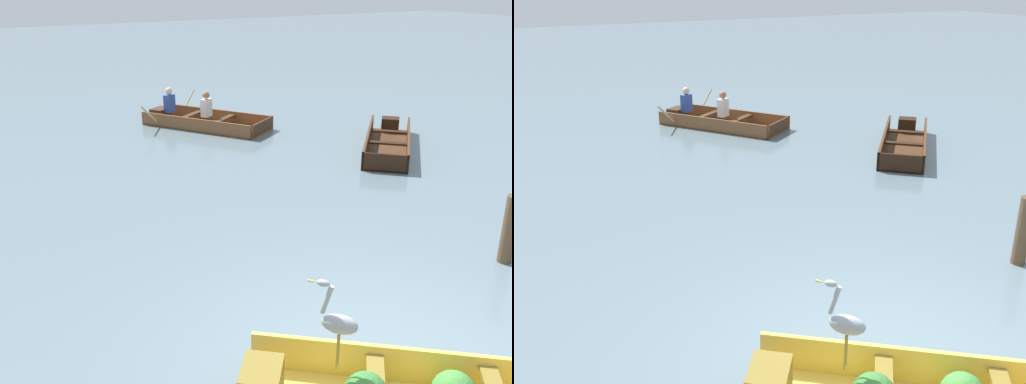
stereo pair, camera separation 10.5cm
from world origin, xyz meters
TOP-DOWN VIEW (x-y plane):
  - ground_plane at (0.00, 0.00)m, footprint 80.00×80.00m
  - skiff_dark_varnish_near_moored at (5.01, 5.76)m, footprint 2.83×2.98m
  - rowboat_wooden_brown_with_crew at (2.06, 9.48)m, footprint 2.99×3.25m
  - heron_on_dinghy at (-0.76, -0.32)m, footprint 0.36×0.39m
  - mooring_post at (2.89, 0.85)m, footprint 0.19×0.19m

SIDE VIEW (x-z plane):
  - ground_plane at x=0.00m, z-range 0.00..0.00m
  - skiff_dark_varnish_near_moored at x=5.01m, z-range -0.06..0.32m
  - rowboat_wooden_brown_with_crew at x=2.06m, z-range -0.27..0.63m
  - mooring_post at x=2.89m, z-range 0.00..0.96m
  - heron_on_dinghy at x=-0.76m, z-range 0.48..1.32m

